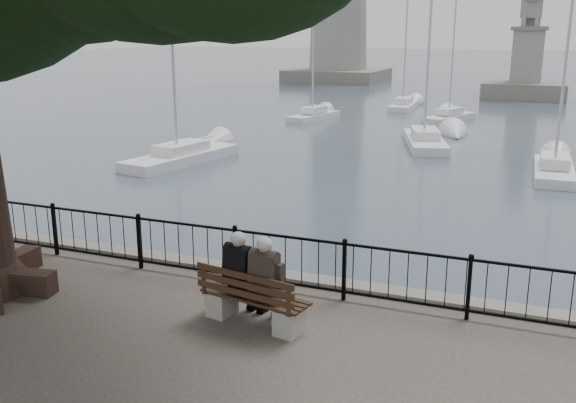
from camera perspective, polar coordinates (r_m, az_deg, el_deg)
The scene contains 12 objects.
harbor at distance 11.80m, azimuth 0.92°, elevation -9.32°, with size 260.00×260.00×1.20m.
railing at distance 10.97m, azimuth 0.00°, elevation -5.26°, with size 22.06×0.06×1.00m.
bench at distance 9.86m, azimuth -3.14°, elevation -9.17°, with size 1.81×0.82×0.92m.
person_left at distance 9.92m, azimuth -3.91°, elevation -6.83°, with size 0.49×0.77×1.46m.
person_right at distance 9.67m, azimuth -1.62°, elevation -7.39°, with size 0.49×0.77×1.46m.
lion_monument at distance 57.08m, azimuth 20.43°, elevation 11.02°, with size 6.48×6.48×9.43m.
sailboat_a at distance 27.26m, azimuth -9.46°, elevation 4.03°, with size 2.60×6.08×10.24m.
sailboat_b at distance 31.53m, azimuth 12.08°, elevation 5.48°, with size 3.19×6.03×12.96m.
sailboat_c at distance 26.42m, azimuth 22.57°, elevation 2.73°, with size 1.51×5.01×9.28m.
sailboat_e at distance 40.53m, azimuth 2.31°, elevation 7.78°, with size 2.10×4.78×10.57m.
sailboat_f at distance 41.00m, azimuth 14.15°, elevation 7.40°, with size 2.75×4.92×9.88m.
sailboat_h at distance 46.79m, azimuth 10.25°, elevation 8.55°, with size 1.69×5.16×12.24m.
Camera 1 is at (3.84, -7.05, 4.34)m, focal length 40.00 mm.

